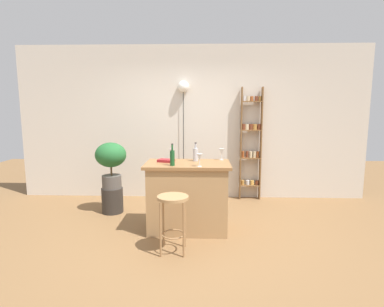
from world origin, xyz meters
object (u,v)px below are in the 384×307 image
at_px(bottle_soda_blue, 196,154).
at_px(cookbook, 166,161).
at_px(potted_plant, 111,160).
at_px(bar_stool, 173,210).
at_px(bottle_olive_oil, 172,157).
at_px(wine_glass_center, 200,157).
at_px(wine_glass_left, 222,152).
at_px(pendant_globe_light, 183,88).
at_px(plant_stool, 112,200).
at_px(spice_shelf, 251,142).
at_px(wine_glass_right, 172,152).

distance_m(bottle_soda_blue, cookbook, 0.42).
relative_size(potted_plant, cookbook, 3.51).
height_order(bar_stool, bottle_olive_oil, bottle_olive_oil).
height_order(bar_stool, wine_glass_center, wine_glass_center).
bearing_deg(bottle_soda_blue, wine_glass_left, 14.82).
bearing_deg(pendant_globe_light, cookbook, -95.96).
distance_m(plant_stool, wine_glass_left, 1.97).
xyz_separation_m(spice_shelf, potted_plant, (-2.33, -0.84, -0.20)).
relative_size(bottle_olive_oil, cookbook, 1.37).
distance_m(bottle_olive_oil, wine_glass_left, 0.80).
relative_size(bottle_olive_oil, pendant_globe_light, 0.13).
height_order(potted_plant, bottle_soda_blue, bottle_soda_blue).
xyz_separation_m(bar_stool, bottle_olive_oil, (-0.05, 0.49, 0.54)).
distance_m(wine_glass_center, pendant_globe_light, 2.05).
bearing_deg(bottle_olive_oil, wine_glass_right, 96.58).
distance_m(spice_shelf, plant_stool, 2.62).
height_order(bottle_soda_blue, pendant_globe_light, pendant_globe_light).
bearing_deg(bottle_soda_blue, spice_shelf, 54.39).
bearing_deg(bar_stool, bottle_olive_oil, 95.75).
xyz_separation_m(bar_stool, spice_shelf, (1.22, 2.20, 0.55)).
bearing_deg(bottle_soda_blue, bar_stool, -106.08).
xyz_separation_m(wine_glass_left, wine_glass_center, (-0.31, -0.50, 0.00)).
height_order(spice_shelf, wine_glass_left, spice_shelf).
bearing_deg(wine_glass_center, bottle_soda_blue, 98.65).
bearing_deg(bar_stool, cookbook, 102.14).
distance_m(plant_stool, potted_plant, 0.66).
bearing_deg(wine_glass_center, plant_stool, 147.01).
height_order(wine_glass_center, wine_glass_right, same).
bearing_deg(spice_shelf, wine_glass_right, -135.40).
bearing_deg(plant_stool, pendant_globe_light, 38.16).
distance_m(bottle_olive_oil, pendant_globe_light, 1.99).
bearing_deg(cookbook, spice_shelf, 63.77).
bearing_deg(bottle_soda_blue, plant_stool, 159.02).
distance_m(bottle_soda_blue, wine_glass_center, 0.40).
xyz_separation_m(bar_stool, wine_glass_right, (-0.10, 0.91, 0.55)).
distance_m(plant_stool, bottle_soda_blue, 1.68).
bearing_deg(cookbook, bar_stool, -60.28).
height_order(plant_stool, potted_plant, potted_plant).
bearing_deg(wine_glass_left, spice_shelf, 64.39).
distance_m(spice_shelf, pendant_globe_light, 1.56).
height_order(potted_plant, cookbook, potted_plant).
bearing_deg(spice_shelf, wine_glass_center, -117.44).
height_order(bar_stool, bottle_soda_blue, bottle_soda_blue).
distance_m(bar_stool, wine_glass_left, 1.25).
bearing_deg(plant_stool, wine_glass_left, -13.76).
bearing_deg(cookbook, wine_glass_right, 82.67).
height_order(spice_shelf, pendant_globe_light, pendant_globe_light).
height_order(bar_stool, wine_glass_left, wine_glass_left).
distance_m(wine_glass_left, wine_glass_center, 0.58).
height_order(wine_glass_center, pendant_globe_light, pendant_globe_light).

